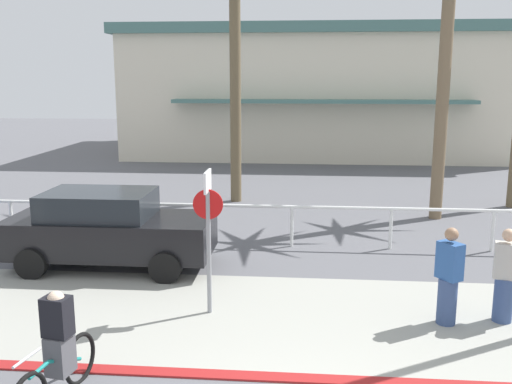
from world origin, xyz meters
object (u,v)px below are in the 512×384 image
palm_tree_0 (235,24)px  pedestrian_0 (448,280)px  stop_sign_bike_lane (208,222)px  cyclist_teal_0 (57,350)px  palm_tree_1 (449,20)px  pedestrian_1 (505,280)px  car_black_1 (108,228)px

palm_tree_0 → pedestrian_0: (4.72, -9.40, -4.98)m
stop_sign_bike_lane → cyclist_teal_0: stop_sign_bike_lane is taller
stop_sign_bike_lane → palm_tree_1: bearing=53.2°
cyclist_teal_0 → pedestrian_1: 7.14m
palm_tree_0 → palm_tree_1: 6.50m
car_black_1 → pedestrian_1: bearing=-16.3°
car_black_1 → pedestrian_1: size_ratio=2.67×
palm_tree_0 → pedestrian_0: 11.64m
cyclist_teal_0 → pedestrian_0: (5.53, 2.77, 0.09)m
cyclist_teal_0 → pedestrian_1: bearing=24.4°
pedestrian_1 → stop_sign_bike_lane: bearing=-179.2°
cyclist_teal_0 → pedestrian_1: (6.50, 2.95, 0.06)m
stop_sign_bike_lane → cyclist_teal_0: size_ratio=1.42×
stop_sign_bike_lane → pedestrian_0: 4.15m
pedestrian_0 → pedestrian_1: (0.98, 0.18, -0.02)m
car_black_1 → pedestrian_1: (7.64, -2.23, -0.11)m
car_black_1 → pedestrian_0: (6.66, -2.41, -0.09)m
palm_tree_1 → car_black_1: 10.73m
palm_tree_1 → car_black_1: size_ratio=1.67×
palm_tree_0 → pedestrian_1: palm_tree_0 is taller
palm_tree_0 → pedestrian_0: palm_tree_0 is taller
palm_tree_0 → car_black_1: palm_tree_0 is taller
pedestrian_1 → palm_tree_1: bearing=86.0°
palm_tree_1 → stop_sign_bike_lane: bearing=-126.8°
stop_sign_bike_lane → pedestrian_1: 5.11m
stop_sign_bike_lane → car_black_1: 3.57m
palm_tree_0 → pedestrian_0: size_ratio=4.57×
stop_sign_bike_lane → palm_tree_1: size_ratio=0.35×
car_black_1 → pedestrian_1: 7.96m
palm_tree_0 → palm_tree_1: palm_tree_0 is taller
palm_tree_0 → cyclist_teal_0: size_ratio=4.30×
cyclist_teal_0 → pedestrian_1: pedestrian_1 is taller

